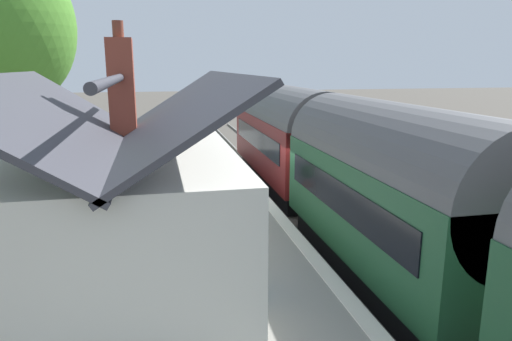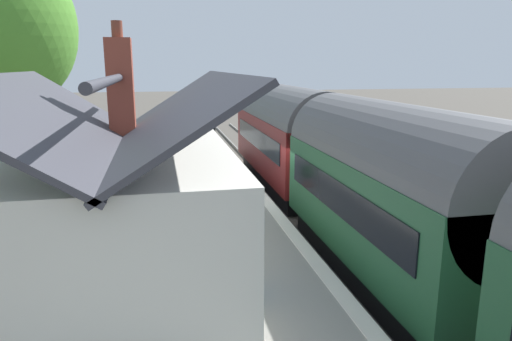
{
  "view_description": "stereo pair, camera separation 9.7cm",
  "coord_description": "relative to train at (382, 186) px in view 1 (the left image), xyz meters",
  "views": [
    {
      "loc": [
        -14.33,
        4.57,
        5.18
      ],
      "look_at": [
        -0.17,
        1.5,
        1.86
      ],
      "focal_mm": 32.53,
      "sensor_mm": 36.0,
      "label": 1
    },
    {
      "loc": [
        -14.35,
        4.48,
        5.18
      ],
      "look_at": [
        -0.17,
        1.5,
        1.86
      ],
      "focal_mm": 32.53,
      "sensor_mm": 36.0,
      "label": 2
    }
  ],
  "objects": [
    {
      "name": "ground_plane",
      "position": [
        4.03,
        0.9,
        -2.22
      ],
      "size": [
        160.0,
        160.0,
        0.0
      ],
      "primitive_type": "plane",
      "color": "#4C473F"
    },
    {
      "name": "platform",
      "position": [
        4.03,
        5.04,
        -1.79
      ],
      "size": [
        32.0,
        6.28,
        0.86
      ],
      "primitive_type": "cube",
      "color": "gray",
      "rests_on": "ground"
    },
    {
      "name": "platform_edge_coping",
      "position": [
        4.03,
        2.08,
        -1.35
      ],
      "size": [
        32.0,
        0.36,
        0.02
      ],
      "primitive_type": "cube",
      "color": "beige",
      "rests_on": "platform"
    },
    {
      "name": "rail_near",
      "position": [
        4.03,
        -0.72,
        -2.15
      ],
      "size": [
        52.0,
        0.08,
        0.14
      ],
      "primitive_type": "cube",
      "color": "gray",
      "rests_on": "ground"
    },
    {
      "name": "rail_far",
      "position": [
        4.03,
        0.72,
        -2.15
      ],
      "size": [
        52.0,
        0.08,
        0.14
      ],
      "primitive_type": "cube",
      "color": "gray",
      "rests_on": "ground"
    },
    {
      "name": "train",
      "position": [
        0.0,
        0.0,
        0.0
      ],
      "size": [
        27.23,
        2.73,
        4.32
      ],
      "color": "black",
      "rests_on": "ground"
    },
    {
      "name": "station_building",
      "position": [
        -1.03,
        6.18,
        0.12
      ],
      "size": [
        7.27,
        4.59,
        5.25
      ],
      "color": "silver",
      "rests_on": "platform"
    },
    {
      "name": "bench_near_building",
      "position": [
        11.22,
        4.28,
        -0.88
      ],
      "size": [
        1.41,
        0.47,
        0.88
      ],
      "color": "teal",
      "rests_on": "platform"
    },
    {
      "name": "bench_by_lamp",
      "position": [
        8.42,
        4.01,
        -0.88
      ],
      "size": [
        1.41,
        0.45,
        0.88
      ],
      "color": "teal",
      "rests_on": "platform"
    },
    {
      "name": "bench_mid_platform",
      "position": [
        14.35,
        4.18,
        -0.88
      ],
      "size": [
        1.41,
        0.47,
        0.88
      ],
      "color": "teal",
      "rests_on": "platform"
    },
    {
      "name": "bench_platform_end",
      "position": [
        9.88,
        4.25,
        -0.88
      ],
      "size": [
        1.4,
        0.44,
        0.88
      ],
      "color": "teal",
      "rests_on": "platform"
    },
    {
      "name": "planter_bench_right",
      "position": [
        3.64,
        6.6,
        -0.89
      ],
      "size": [
        0.62,
        0.62,
        0.9
      ],
      "color": "black",
      "rests_on": "platform"
    },
    {
      "name": "planter_by_door",
      "position": [
        5.25,
        2.57,
        -0.92
      ],
      "size": [
        0.49,
        0.49,
        0.82
      ],
      "color": "#9E5138",
      "rests_on": "platform"
    },
    {
      "name": "planter_edge_near",
      "position": [
        14.27,
        5.6,
        -0.94
      ],
      "size": [
        0.52,
        0.52,
        0.79
      ],
      "color": "#9E5138",
      "rests_on": "platform"
    },
    {
      "name": "lamp_post_platform",
      "position": [
        12.9,
        2.65,
        1.42
      ],
      "size": [
        0.32,
        0.5,
        4.02
      ],
      "color": "black",
      "rests_on": "platform"
    },
    {
      "name": "tree_behind_building",
      "position": [
        9.89,
        10.96,
        4.38
      ],
      "size": [
        5.16,
        5.2,
        9.74
      ],
      "color": "#4C3828",
      "rests_on": "ground"
    }
  ]
}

